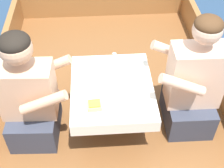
% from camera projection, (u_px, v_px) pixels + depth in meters
% --- Properties ---
extents(ground_plane, '(60.00, 60.00, 0.00)m').
position_uv_depth(ground_plane, '(113.00, 149.00, 2.79)').
color(ground_plane, navy).
extents(boat_deck, '(2.03, 3.56, 0.30)m').
position_uv_depth(boat_deck, '(113.00, 139.00, 2.68)').
color(boat_deck, brown).
rests_on(boat_deck, ground_plane).
extents(bow_coaming, '(1.91, 0.06, 0.35)m').
position_uv_depth(bow_coaming, '(103.00, 2.00, 3.70)').
color(bow_coaming, '#936033').
rests_on(bow_coaming, boat_deck).
extents(cockpit_table, '(0.62, 0.74, 0.42)m').
position_uv_depth(cockpit_table, '(112.00, 90.00, 2.38)').
color(cockpit_table, '#B2B2B7').
rests_on(cockpit_table, boat_deck).
extents(person_port, '(0.54, 0.46, 0.96)m').
position_uv_depth(person_port, '(30.00, 98.00, 2.28)').
color(person_port, '#333847').
rests_on(person_port, boat_deck).
extents(person_starboard, '(0.53, 0.44, 1.01)m').
position_uv_depth(person_starboard, '(192.00, 86.00, 2.36)').
color(person_starboard, '#333847').
rests_on(person_starboard, boat_deck).
extents(plate_sandwich, '(0.18, 0.18, 0.01)m').
position_uv_depth(plate_sandwich, '(95.00, 108.00, 2.18)').
color(plate_sandwich, white).
rests_on(plate_sandwich, cockpit_table).
extents(plate_bread, '(0.17, 0.17, 0.01)m').
position_uv_depth(plate_bread, '(99.00, 85.00, 2.34)').
color(plate_bread, white).
rests_on(plate_bread, cockpit_table).
extents(sandwich, '(0.10, 0.09, 0.05)m').
position_uv_depth(sandwich, '(94.00, 105.00, 2.16)').
color(sandwich, tan).
rests_on(sandwich, plate_sandwich).
extents(bowl_port_near, '(0.12, 0.12, 0.04)m').
position_uv_depth(bowl_port_near, '(120.00, 91.00, 2.27)').
color(bowl_port_near, white).
rests_on(bowl_port_near, cockpit_table).
extents(bowl_starboard_near, '(0.12, 0.12, 0.04)m').
position_uv_depth(bowl_starboard_near, '(104.00, 64.00, 2.49)').
color(bowl_starboard_near, white).
rests_on(bowl_starboard_near, cockpit_table).
extents(bowl_center_far, '(0.12, 0.12, 0.04)m').
position_uv_depth(bowl_center_far, '(133.00, 100.00, 2.21)').
color(bowl_center_far, white).
rests_on(bowl_center_far, cockpit_table).
extents(bowl_port_far, '(0.14, 0.14, 0.04)m').
position_uv_depth(bowl_port_far, '(129.00, 74.00, 2.41)').
color(bowl_port_far, white).
rests_on(bowl_port_far, cockpit_table).
extents(coffee_cup_port, '(0.11, 0.08, 0.05)m').
position_uv_depth(coffee_cup_port, '(85.00, 63.00, 2.49)').
color(coffee_cup_port, white).
rests_on(coffee_cup_port, cockpit_table).
extents(coffee_cup_starboard, '(0.09, 0.07, 0.05)m').
position_uv_depth(coffee_cup_starboard, '(135.00, 59.00, 2.52)').
color(coffee_cup_starboard, white).
rests_on(coffee_cup_starboard, cockpit_table).
extents(coffee_cup_center, '(0.10, 0.07, 0.05)m').
position_uv_depth(coffee_cup_center, '(142.00, 87.00, 2.30)').
color(coffee_cup_center, white).
rests_on(coffee_cup_center, cockpit_table).
extents(utensil_spoon_starboard, '(0.08, 0.16, 0.01)m').
position_uv_depth(utensil_spoon_starboard, '(117.00, 56.00, 2.59)').
color(utensil_spoon_starboard, silver).
rests_on(utensil_spoon_starboard, cockpit_table).
extents(utensil_knife_starboard, '(0.10, 0.15, 0.00)m').
position_uv_depth(utensil_knife_starboard, '(92.00, 76.00, 2.42)').
color(utensil_knife_starboard, silver).
rests_on(utensil_knife_starboard, cockpit_table).
extents(utensil_knife_port, '(0.17, 0.02, 0.00)m').
position_uv_depth(utensil_knife_port, '(118.00, 71.00, 2.46)').
color(utensil_knife_port, silver).
rests_on(utensil_knife_port, cockpit_table).
extents(utensil_spoon_port, '(0.11, 0.15, 0.01)m').
position_uv_depth(utensil_spoon_port, '(114.00, 82.00, 2.37)').
color(utensil_spoon_port, silver).
rests_on(utensil_spoon_port, cockpit_table).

